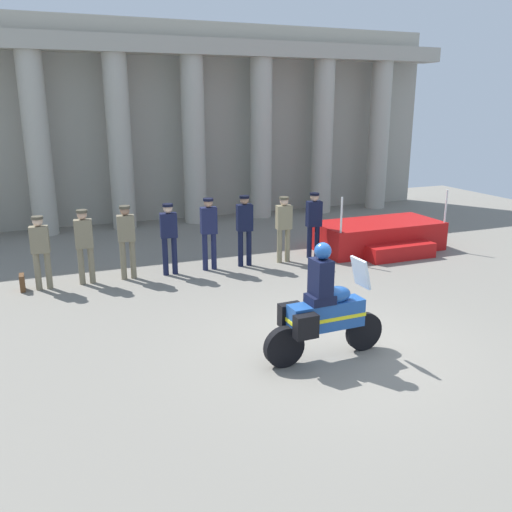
# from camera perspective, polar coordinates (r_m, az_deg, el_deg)

# --- Properties ---
(ground_plane) EXTENTS (28.00, 28.00, 0.00)m
(ground_plane) POSITION_cam_1_polar(r_m,az_deg,el_deg) (9.18, 8.62, -9.58)
(ground_plane) COLOR gray
(colonnade_backdrop) EXTENTS (18.55, 1.59, 6.47)m
(colonnade_backdrop) POSITION_cam_1_polar(r_m,az_deg,el_deg) (18.69, -7.08, 14.06)
(colonnade_backdrop) COLOR #A49F91
(colonnade_backdrop) RESTS_ON ground_plane
(reviewing_stand) EXTENTS (3.40, 2.12, 1.67)m
(reviewing_stand) POSITION_cam_1_polar(r_m,az_deg,el_deg) (15.23, 12.83, 1.99)
(reviewing_stand) COLOR #B71414
(reviewing_stand) RESTS_ON ground_plane
(officer_in_row_0) EXTENTS (0.40, 0.26, 1.61)m
(officer_in_row_0) POSITION_cam_1_polar(r_m,az_deg,el_deg) (12.42, -21.70, 0.90)
(officer_in_row_0) COLOR #7A7056
(officer_in_row_0) RESTS_ON ground_plane
(officer_in_row_1) EXTENTS (0.40, 0.26, 1.67)m
(officer_in_row_1) POSITION_cam_1_polar(r_m,az_deg,el_deg) (12.48, -17.58, 1.53)
(officer_in_row_1) COLOR #7A7056
(officer_in_row_1) RESTS_ON ground_plane
(officer_in_row_2) EXTENTS (0.40, 0.26, 1.70)m
(officer_in_row_2) POSITION_cam_1_polar(r_m,az_deg,el_deg) (12.58, -13.43, 2.04)
(officer_in_row_2) COLOR #7A7056
(officer_in_row_2) RESTS_ON ground_plane
(officer_in_row_3) EXTENTS (0.40, 0.26, 1.68)m
(officer_in_row_3) POSITION_cam_1_polar(r_m,az_deg,el_deg) (12.71, -9.13, 2.37)
(officer_in_row_3) COLOR #141938
(officer_in_row_3) RESTS_ON ground_plane
(officer_in_row_4) EXTENTS (0.40, 0.26, 1.74)m
(officer_in_row_4) POSITION_cam_1_polar(r_m,az_deg,el_deg) (12.97, -4.97, 2.94)
(officer_in_row_4) COLOR #191E42
(officer_in_row_4) RESTS_ON ground_plane
(officer_in_row_5) EXTENTS (0.40, 0.26, 1.75)m
(officer_in_row_5) POSITION_cam_1_polar(r_m,az_deg,el_deg) (13.23, -1.20, 3.28)
(officer_in_row_5) COLOR black
(officer_in_row_5) RESTS_ON ground_plane
(officer_in_row_6) EXTENTS (0.40, 0.26, 1.67)m
(officer_in_row_6) POSITION_cam_1_polar(r_m,az_deg,el_deg) (13.58, 2.94, 3.37)
(officer_in_row_6) COLOR #847A5B
(officer_in_row_6) RESTS_ON ground_plane
(officer_in_row_7) EXTENTS (0.40, 0.26, 1.69)m
(officer_in_row_7) POSITION_cam_1_polar(r_m,az_deg,el_deg) (14.08, 6.09, 3.80)
(officer_in_row_7) COLOR black
(officer_in_row_7) RESTS_ON ground_plane
(motorcycle_with_rider) EXTENTS (2.09, 0.71, 1.90)m
(motorcycle_with_rider) POSITION_cam_1_polar(r_m,az_deg,el_deg) (8.50, 6.97, -5.80)
(motorcycle_with_rider) COLOR black
(motorcycle_with_rider) RESTS_ON ground_plane
(briefcase_on_ground) EXTENTS (0.10, 0.32, 0.36)m
(briefcase_on_ground) POSITION_cam_1_polar(r_m,az_deg,el_deg) (12.70, -23.32, -2.59)
(briefcase_on_ground) COLOR brown
(briefcase_on_ground) RESTS_ON ground_plane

